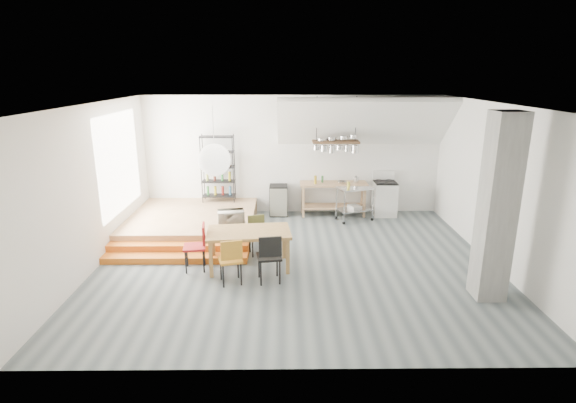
{
  "coord_description": "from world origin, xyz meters",
  "views": [
    {
      "loc": [
        -0.24,
        -8.58,
        3.78
      ],
      "look_at": [
        -0.15,
        0.8,
        1.07
      ],
      "focal_mm": 28.0,
      "sensor_mm": 36.0,
      "label": 1
    }
  ],
  "objects_px": {
    "stove": "(384,198)",
    "mini_fridge": "(279,200)",
    "dining_table": "(249,235)",
    "rolling_cart": "(355,199)"
  },
  "relations": [
    {
      "from": "dining_table",
      "to": "mini_fridge",
      "type": "relative_size",
      "value": 2.05
    },
    {
      "from": "stove",
      "to": "mini_fridge",
      "type": "distance_m",
      "value": 2.89
    },
    {
      "from": "stove",
      "to": "mini_fridge",
      "type": "relative_size",
      "value": 1.42
    },
    {
      "from": "dining_table",
      "to": "rolling_cart",
      "type": "distance_m",
      "value": 3.91
    },
    {
      "from": "stove",
      "to": "dining_table",
      "type": "relative_size",
      "value": 0.69
    },
    {
      "from": "stove",
      "to": "dining_table",
      "type": "xyz_separation_m",
      "value": [
        -3.44,
        -3.41,
        0.21
      ]
    },
    {
      "from": "dining_table",
      "to": "mini_fridge",
      "type": "bearing_deg",
      "value": 75.53
    },
    {
      "from": "stove",
      "to": "dining_table",
      "type": "distance_m",
      "value": 4.85
    },
    {
      "from": "dining_table",
      "to": "rolling_cart",
      "type": "xyz_separation_m",
      "value": [
        2.55,
        2.95,
        -0.11
      ]
    },
    {
      "from": "stove",
      "to": "rolling_cart",
      "type": "relative_size",
      "value": 1.15
    }
  ]
}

